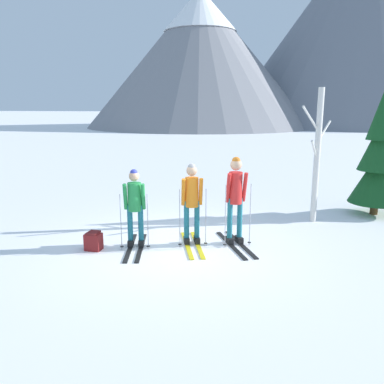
# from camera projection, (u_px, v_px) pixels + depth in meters

# --- Properties ---
(ground_plane) EXTENTS (400.00, 400.00, 0.00)m
(ground_plane) POSITION_uv_depth(u_px,v_px,m) (180.00, 246.00, 8.15)
(ground_plane) COLOR white
(skier_in_green) EXTENTS (0.72, 1.68, 1.63)m
(skier_in_green) POSITION_uv_depth(u_px,v_px,m) (135.00, 206.00, 7.96)
(skier_in_green) COLOR black
(skier_in_green) RESTS_ON ground
(skier_in_orange) EXTENTS (0.87, 1.65, 1.72)m
(skier_in_orange) POSITION_uv_depth(u_px,v_px,m) (192.00, 199.00, 8.11)
(skier_in_orange) COLOR yellow
(skier_in_orange) RESTS_ON ground
(skier_in_red) EXTENTS (1.06, 1.67, 1.86)m
(skier_in_red) POSITION_uv_depth(u_px,v_px,m) (235.00, 196.00, 8.09)
(skier_in_red) COLOR black
(skier_in_red) RESTS_ON ground
(pine_tree_near) EXTENTS (1.40, 1.40, 3.39)m
(pine_tree_near) POSITION_uv_depth(u_px,v_px,m) (379.00, 157.00, 10.24)
(pine_tree_near) COLOR #51381E
(pine_tree_near) RESTS_ON ground
(birch_tree_tall) EXTENTS (0.78, 1.02, 3.30)m
(birch_tree_tall) POSITION_uv_depth(u_px,v_px,m) (317.00, 155.00, 9.57)
(birch_tree_tall) COLOR silver
(birch_tree_tall) RESTS_ON ground
(backpack_on_snow_front) EXTENTS (0.32, 0.28, 0.38)m
(backpack_on_snow_front) POSITION_uv_depth(u_px,v_px,m) (93.00, 241.00, 7.91)
(backpack_on_snow_front) COLOR maroon
(backpack_on_snow_front) RESTS_ON ground
(mountain_ridge_distant) EXTENTS (59.70, 49.96, 29.94)m
(mountain_ridge_distant) POSITION_uv_depth(u_px,v_px,m) (328.00, 31.00, 57.93)
(mountain_ridge_distant) COLOR gray
(mountain_ridge_distant) RESTS_ON ground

